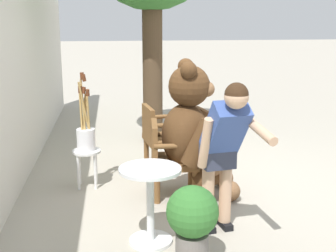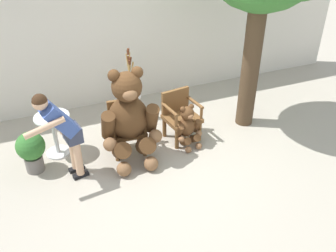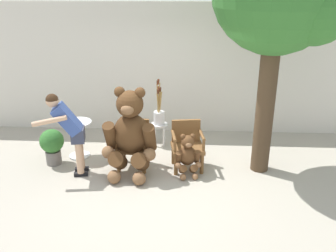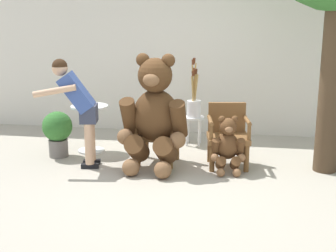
% 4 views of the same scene
% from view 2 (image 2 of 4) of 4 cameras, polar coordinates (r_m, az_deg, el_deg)
% --- Properties ---
extents(ground_plane, '(60.00, 60.00, 0.00)m').
position_cam_2_polar(ground_plane, '(6.11, -0.15, -5.41)').
color(ground_plane, '#A8A091').
extents(back_wall, '(10.00, 0.16, 2.80)m').
position_cam_2_polar(back_wall, '(7.48, -7.24, 13.95)').
color(back_wall, silver).
rests_on(back_wall, ground).
extents(wooden_chair_left, '(0.59, 0.56, 0.86)m').
position_cam_2_polar(wooden_chair_left, '(6.18, -6.38, 0.08)').
color(wooden_chair_left, brown).
rests_on(wooden_chair_left, ground).
extents(wooden_chair_right, '(0.63, 0.60, 0.86)m').
position_cam_2_polar(wooden_chair_right, '(6.45, 1.87, 1.81)').
color(wooden_chair_right, brown).
rests_on(wooden_chair_right, ground).
extents(teddy_bear_large, '(0.94, 0.91, 1.56)m').
position_cam_2_polar(teddy_bear_large, '(5.80, -5.91, 1.27)').
color(teddy_bear_large, '#4C3019').
rests_on(teddy_bear_large, ground).
extents(teddy_bear_small, '(0.47, 0.46, 0.76)m').
position_cam_2_polar(teddy_bear_small, '(6.29, 3.01, -0.07)').
color(teddy_bear_small, brown).
rests_on(teddy_bear_small, ground).
extents(person_visitor, '(0.79, 0.58, 1.49)m').
position_cam_2_polar(person_visitor, '(5.49, -15.89, -0.25)').
color(person_visitor, black).
rests_on(person_visitor, ground).
extents(white_stool, '(0.34, 0.34, 0.46)m').
position_cam_2_polar(white_stool, '(7.11, -5.52, 3.82)').
color(white_stool, white).
rests_on(white_stool, ground).
extents(brush_bucket, '(0.22, 0.22, 0.93)m').
position_cam_2_polar(brush_bucket, '(6.97, -5.67, 6.08)').
color(brush_bucket, white).
rests_on(brush_bucket, white_stool).
extents(round_side_table, '(0.56, 0.56, 0.72)m').
position_cam_2_polar(round_side_table, '(6.31, -16.95, -0.69)').
color(round_side_table, silver).
rests_on(round_side_table, ground).
extents(potted_plant, '(0.44, 0.44, 0.68)m').
position_cam_2_polar(potted_plant, '(6.07, -20.12, -3.37)').
color(potted_plant, slate).
rests_on(potted_plant, ground).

